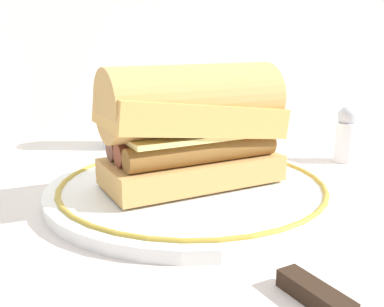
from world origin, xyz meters
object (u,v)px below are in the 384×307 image
sausage_sandwich (192,124)px  drinking_glass (123,119)px  salt_shaker (346,135)px  plate (192,188)px

sausage_sandwich → drinking_glass: sausage_sandwich is taller
sausage_sandwich → salt_shaker: (0.23, 0.06, -0.04)m
sausage_sandwich → drinking_glass: (-0.02, 0.24, -0.03)m
plate → sausage_sandwich: bearing=-14.0°
sausage_sandwich → plate: bearing=157.9°
sausage_sandwich → salt_shaker: size_ratio=2.59×
plate → drinking_glass: bearing=96.0°
plate → drinking_glass: 0.24m
plate → drinking_glass: (-0.02, 0.24, 0.03)m
sausage_sandwich → salt_shaker: bearing=5.3°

